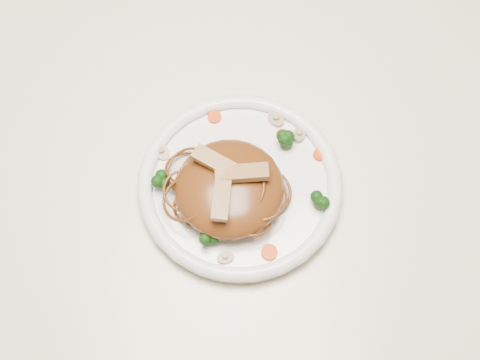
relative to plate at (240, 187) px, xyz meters
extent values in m
plane|color=#533A1C|center=(-0.03, 0.09, -0.76)|extent=(4.00, 4.00, 0.00)
cube|color=beige|center=(-0.03, 0.09, -0.03)|extent=(1.20, 0.80, 0.04)
cylinder|color=brown|center=(0.51, 0.43, -0.40)|extent=(0.06, 0.06, 0.71)
cylinder|color=white|center=(0.00, 0.00, 0.00)|extent=(0.29, 0.29, 0.02)
ellipsoid|color=#5B3111|center=(-0.02, -0.01, 0.03)|extent=(0.17, 0.17, 0.05)
cube|color=tan|center=(0.00, -0.01, 0.06)|extent=(0.07, 0.03, 0.01)
cube|color=tan|center=(-0.03, 0.01, 0.06)|extent=(0.06, 0.06, 0.01)
cube|color=tan|center=(-0.03, -0.04, 0.06)|extent=(0.03, 0.07, 0.01)
cylinder|color=#E43F08|center=(0.07, 0.07, 0.01)|extent=(0.02, 0.02, 0.00)
cylinder|color=#E43F08|center=(-0.08, -0.01, 0.01)|extent=(0.02, 0.02, 0.00)
cylinder|color=#E43F08|center=(0.11, 0.03, 0.01)|extent=(0.02, 0.02, 0.00)
cylinder|color=#E43F08|center=(-0.02, 0.11, 0.01)|extent=(0.02, 0.02, 0.00)
cylinder|color=#E43F08|center=(0.02, -0.10, 0.01)|extent=(0.02, 0.02, 0.00)
cylinder|color=#C5B693|center=(-0.03, -0.10, 0.01)|extent=(0.03, 0.03, 0.01)
cylinder|color=#C5B693|center=(0.09, 0.06, 0.01)|extent=(0.03, 0.03, 0.01)
cylinder|color=#C5B693|center=(-0.10, 0.06, 0.01)|extent=(0.04, 0.04, 0.01)
cylinder|color=#C5B693|center=(0.06, 0.09, 0.01)|extent=(0.04, 0.04, 0.01)
camera|label=1|loc=(-0.05, -0.38, 0.84)|focal=51.92mm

